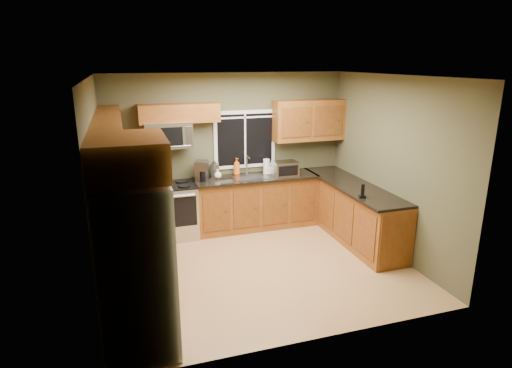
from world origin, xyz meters
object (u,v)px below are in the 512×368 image
paper_towel_roll (266,166)px  range (173,211)px  cordless_phone (362,194)px  refrigerator (137,266)px  microwave (168,135)px  coffee_maker (202,171)px  soap_bottle_b (269,169)px  toaster_oven (285,169)px  soap_bottle_a (237,166)px  soap_bottle_c (218,174)px  kettle (214,170)px

paper_towel_roll → range: bearing=-174.8°
paper_towel_roll → cordless_phone: 1.97m
refrigerator → paper_towel_roll: bearing=50.7°
microwave → coffee_maker: 0.82m
refrigerator → range: 2.89m
soap_bottle_b → microwave: bearing=179.9°
range → microwave: bearing=90.0°
refrigerator → microwave: (0.69, 2.91, 0.83)m
toaster_oven → paper_towel_roll: size_ratio=1.43×
refrigerator → cordless_phone: size_ratio=8.62×
coffee_maker → paper_towel_roll: 1.18m
refrigerator → cordless_phone: refrigerator is taller
cordless_phone → soap_bottle_a: bearing=128.0°
microwave → coffee_maker: microwave is taller
microwave → soap_bottle_a: bearing=4.6°
soap_bottle_b → cordless_phone: bearing=-63.8°
refrigerator → range: bearing=76.0°
toaster_oven → soap_bottle_c: 1.18m
microwave → kettle: microwave is taller
toaster_oven → soap_bottle_b: size_ratio=2.46×
refrigerator → paper_towel_roll: refrigerator is taller
refrigerator → kettle: (1.45, 2.95, 0.18)m
microwave → toaster_oven: bearing=-6.9°
range → paper_towel_roll: 1.81m
range → kettle: kettle is taller
microwave → kettle: bearing=3.3°
soap_bottle_c → toaster_oven: bearing=-9.6°
kettle → soap_bottle_a: bearing=6.9°
soap_bottle_a → cordless_phone: bearing=-52.0°
coffee_maker → kettle: size_ratio=1.10×
coffee_maker → soap_bottle_b: 1.23m
range → cordless_phone: bearing=-31.6°
soap_bottle_a → toaster_oven: bearing=-22.7°
refrigerator → paper_towel_roll: (2.39, 2.92, 0.17)m
soap_bottle_b → cordless_phone: 1.93m
kettle → soap_bottle_b: kettle is taller
toaster_oven → soap_bottle_c: bearing=170.4°
toaster_oven → soap_bottle_c: size_ratio=2.67×
toaster_oven → kettle: (-1.20, 0.28, 0.01)m
range → soap_bottle_b: size_ratio=5.52×
paper_towel_roll → soap_bottle_a: size_ratio=0.96×
coffee_maker → soap_bottle_c: bearing=5.4°
toaster_oven → soap_bottle_c: toaster_oven is taller
range → coffee_maker: (0.52, 0.07, 0.63)m
range → paper_towel_roll: size_ratio=3.21×
toaster_oven → soap_bottle_b: (-0.21, 0.23, -0.04)m
range → paper_towel_roll: paper_towel_roll is taller
kettle → microwave: bearing=-176.7°
microwave → kettle: (0.76, 0.04, -0.65)m
kettle → cordless_phone: 2.56m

